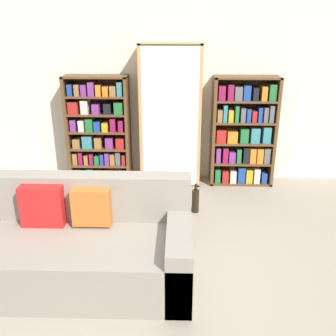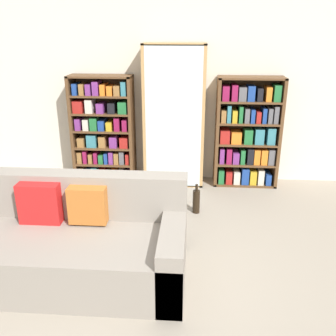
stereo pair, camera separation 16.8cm
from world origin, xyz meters
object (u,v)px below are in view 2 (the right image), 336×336
(couch, at_px, (75,245))
(wine_bottle, at_px, (196,201))
(bookshelf_right, at_px, (248,135))
(display_cabinet, at_px, (174,117))
(bookshelf_left, at_px, (103,131))

(couch, relative_size, wine_bottle, 5.32)
(couch, distance_m, bookshelf_right, 2.75)
(bookshelf_right, bearing_deg, display_cabinet, -179.06)
(couch, distance_m, bookshelf_left, 2.19)
(couch, bearing_deg, display_cabinet, 71.36)
(display_cabinet, distance_m, wine_bottle, 1.22)
(bookshelf_left, height_order, bookshelf_right, bookshelf_left)
(display_cabinet, relative_size, wine_bottle, 5.22)
(couch, bearing_deg, bookshelf_left, 96.45)
(bookshelf_right, relative_size, wine_bottle, 4.09)
(wine_bottle, bearing_deg, bookshelf_right, 54.48)
(bookshelf_left, height_order, display_cabinet, display_cabinet)
(display_cabinet, bearing_deg, bookshelf_left, 179.01)
(bookshelf_left, distance_m, wine_bottle, 1.66)
(couch, relative_size, display_cabinet, 1.02)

